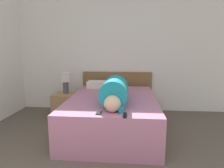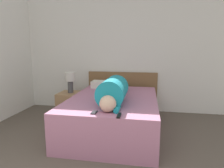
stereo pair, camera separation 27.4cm
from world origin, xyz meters
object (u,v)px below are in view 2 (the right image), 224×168
Objects in this scene: pillow_near_headboard at (106,84)px; tv_remote at (119,116)px; nightstand at (71,104)px; table_lamp at (70,79)px; person_lying at (115,91)px; cell_phone at (94,112)px; bed at (114,114)px.

pillow_near_headboard is 1.80m from tv_remote.
nightstand is 2.00m from tv_remote.
table_lamp reaches higher than nightstand.
pillow_near_headboard is at bearing 14.09° from nightstand.
pillow_near_headboard reaches higher than tv_remote.
pillow_near_headboard is (-0.35, 1.04, -0.09)m from person_lying.
nightstand is at bearing 0.00° from table_lamp.
table_lamp is 0.73m from pillow_near_headboard.
nightstand is at bearing 121.40° from cell_phone.
bed is at bearing -69.42° from pillow_near_headboard.
person_lying reaches higher than tv_remote.
bed is 1.26m from table_lamp.
cell_phone is (0.19, -1.64, -0.06)m from pillow_near_headboard.
pillow_near_headboard is at bearing 14.09° from table_lamp.
person_lying is (1.06, -0.86, -0.02)m from table_lamp.
tv_remote is at bearing -51.71° from table_lamp.
pillow_near_headboard reaches higher than cell_phone.
tv_remote reaches higher than bed.
person_lying reaches higher than pillow_near_headboard.
person_lying is at bearing 74.89° from cell_phone.
nightstand is 0.52m from table_lamp.
tv_remote is at bearing -76.59° from bed.
nightstand is 0.83m from pillow_near_headboard.
table_lamp is 1.37m from person_lying.
person_lying is (0.06, -0.25, 0.45)m from bed.
person_lying is 0.72m from tv_remote.
tv_remote is 0.34m from cell_phone.
table_lamp is at bearing 128.29° from tv_remote.
pillow_near_headboard is 4.44× the size of cell_phone.
table_lamp is 2.81× the size of tv_remote.
bed reaches higher than nightstand.
pillow_near_headboard is at bearing 108.84° from person_lying.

